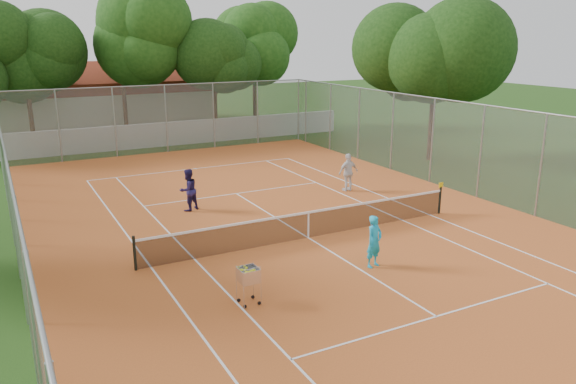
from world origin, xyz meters
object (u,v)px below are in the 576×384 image
player_near (374,241)px  player_far_right (348,172)px  clubhouse (96,98)px  ball_hopper (249,284)px  tennis_net (308,224)px  player_far_left (188,190)px

player_near → player_far_right: player_far_right is taller
clubhouse → player_near: 32.20m
player_near → ball_hopper: 4.38m
tennis_net → player_far_right: size_ratio=6.97×
tennis_net → player_near: 3.13m
player_far_left → player_far_right: size_ratio=0.99×
player_far_right → ball_hopper: player_far_right is taller
tennis_net → player_near: bearing=-80.6°
ball_hopper → player_near: bearing=26.8°
tennis_net → player_far_left: 5.67m
tennis_net → player_near: size_ratio=7.43×
tennis_net → clubhouse: size_ratio=0.72×
ball_hopper → clubhouse: bearing=107.0°
ball_hopper → player_far_left: bearing=102.2°
player_near → player_far_right: (4.15, 7.58, 0.05)m
tennis_net → player_far_left: size_ratio=7.02×
clubhouse → player_far_left: clubhouse is taller
clubhouse → player_far_right: clubhouse is taller
player_near → tennis_net: bearing=84.3°
player_far_left → ball_hopper: size_ratio=1.54×
clubhouse → player_near: clubhouse is taller
tennis_net → ball_hopper: (-3.84, -3.57, 0.06)m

